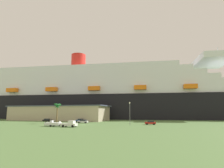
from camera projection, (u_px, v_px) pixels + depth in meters
ground_plane at (105, 121)px, 101.53m from camera, size 600.00×600.00×0.00m
cruise_ship at (120, 97)px, 135.54m from camera, size 266.07×51.06×56.22m
terminal_building at (58, 113)px, 110.27m from camera, size 63.54×23.19×8.94m
pickup_truck at (70, 124)px, 62.25m from camera, size 5.71×2.56×2.20m
small_boat_on_trailer at (55, 124)px, 64.04m from camera, size 8.29×2.33×2.15m
palm_tree at (57, 107)px, 82.58m from camera, size 3.49×3.63×9.18m
street_lamp at (130, 110)px, 71.68m from camera, size 0.56×0.56×9.07m
parked_car_silver_sedan at (83, 121)px, 83.28m from camera, size 4.88×2.21×1.58m
parked_car_blue_suv at (80, 120)px, 93.39m from camera, size 4.59×2.64×1.58m
parked_car_red_hatchback at (150, 123)px, 73.31m from camera, size 4.55×2.59×1.58m
parked_car_black_coupe at (47, 120)px, 96.48m from camera, size 4.79×2.28×1.58m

